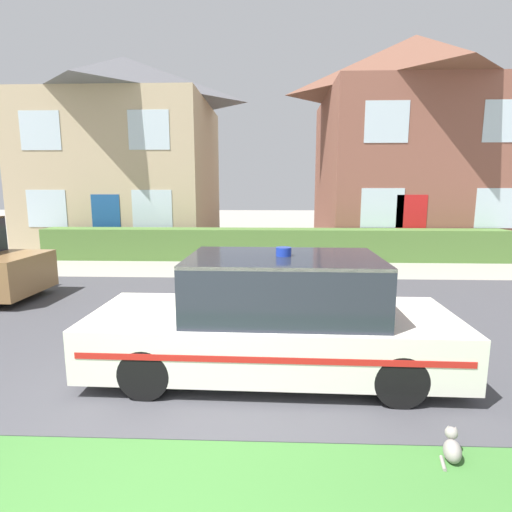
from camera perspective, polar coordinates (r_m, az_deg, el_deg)
name	(u,v)px	position (r m, az deg, el deg)	size (l,w,h in m)	color
road_strip	(215,321)	(7.17, -5.85, -9.18)	(28.00, 6.75, 0.01)	#424247
garden_hedge	(271,244)	(13.01, 2.23, 1.67)	(14.92, 0.87, 1.01)	#4C7233
police_car	(276,319)	(5.03, 2.81, -8.93)	(4.49, 1.73, 1.60)	black
cat	(452,448)	(4.17, 26.18, -23.38)	(0.23, 0.29, 0.27)	gray
house_left	(128,151)	(18.02, -17.84, 14.05)	(7.13, 6.61, 7.53)	tan
house_right	(410,142)	(17.68, 21.12, 14.96)	(7.10, 6.95, 8.11)	brown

